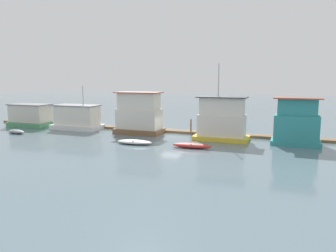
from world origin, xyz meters
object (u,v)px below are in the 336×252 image
houseboat_white (77,118)px  houseboat_teal (296,123)px  dinghy_white (135,142)px  dinghy_red (192,145)px  houseboat_green (30,116)px  mooring_post_near_left (191,127)px  houseboat_yellow (222,120)px  dinghy_grey (16,132)px  houseboat_brown (139,114)px

houseboat_white → houseboat_teal: size_ratio=1.35×
dinghy_white → dinghy_red: (6.48, 0.31, 0.02)m
houseboat_green → dinghy_red: 27.72m
houseboat_green → dinghy_white: 21.55m
houseboat_teal → mooring_post_near_left: houseboat_teal is taller
houseboat_yellow → dinghy_grey: size_ratio=2.95×
dinghy_red → dinghy_white: bearing=-177.3°
houseboat_green → houseboat_brown: 17.96m
dinghy_grey → dinghy_red: dinghy_red is taller
houseboat_green → dinghy_red: (27.01, -6.10, -1.35)m
houseboat_white → houseboat_teal: bearing=-1.0°
houseboat_brown → dinghy_red: 11.25m
houseboat_yellow → houseboat_teal: (8.21, 0.27, 0.04)m
houseboat_white → houseboat_brown: bearing=-0.5°
houseboat_white → houseboat_yellow: size_ratio=0.79×
houseboat_white → dinghy_white: 14.09m
dinghy_white → houseboat_brown: bearing=111.5°
houseboat_yellow → dinghy_white: (-8.49, -5.86, -2.06)m
mooring_post_near_left → houseboat_yellow: bearing=-25.0°
dinghy_red → houseboat_brown: bearing=145.4°
houseboat_yellow → dinghy_red: (-2.01, -5.55, -2.04)m
houseboat_teal → houseboat_green: bearing=179.6°
houseboat_white → dinghy_grey: bearing=-132.1°
dinghy_white → mooring_post_near_left: size_ratio=2.07×
houseboat_green → houseboat_yellow: houseboat_yellow is taller
houseboat_green → houseboat_teal: size_ratio=1.22×
houseboat_white → dinghy_white: (12.34, -6.65, -1.37)m
houseboat_yellow → houseboat_teal: bearing=1.9°
houseboat_green → dinghy_white: houseboat_green is taller
houseboat_green → mooring_post_near_left: houseboat_green is taller
houseboat_green → houseboat_teal: (37.22, -0.28, 0.73)m
houseboat_white → mooring_post_near_left: (16.48, 1.23, -0.61)m
houseboat_white → dinghy_grey: houseboat_white is taller
houseboat_white → dinghy_red: bearing=-18.6°
houseboat_yellow → dinghy_red: 6.25m
houseboat_brown → dinghy_red: size_ratio=1.46×
houseboat_teal → houseboat_brown: bearing=178.7°
dinghy_white → dinghy_grey: bearing=177.7°
dinghy_grey → houseboat_green: bearing=116.5°
houseboat_brown → mooring_post_near_left: size_ratio=3.09×
dinghy_grey → dinghy_white: size_ratio=0.73×
mooring_post_near_left → dinghy_red: bearing=-72.8°
houseboat_green → houseboat_teal: 37.23m
houseboat_brown → mooring_post_near_left: 7.02m
dinghy_red → mooring_post_near_left: bearing=107.2°
houseboat_brown → houseboat_yellow: 11.11m
mooring_post_near_left → houseboat_brown: bearing=-168.9°
houseboat_green → houseboat_brown: bearing=0.5°
houseboat_white → mooring_post_near_left: bearing=4.3°
dinghy_white → mooring_post_near_left: bearing=62.3°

